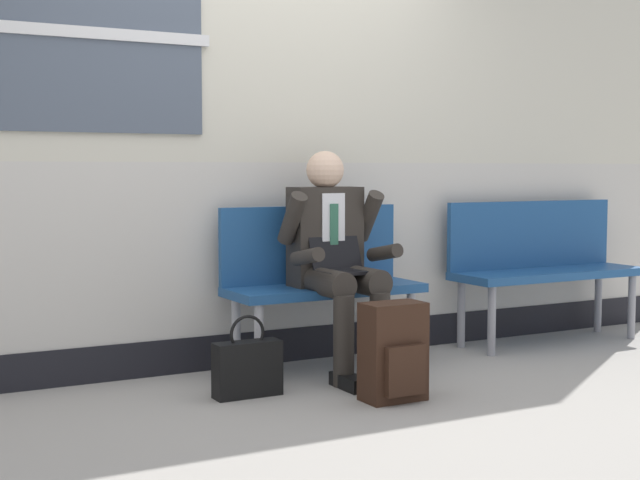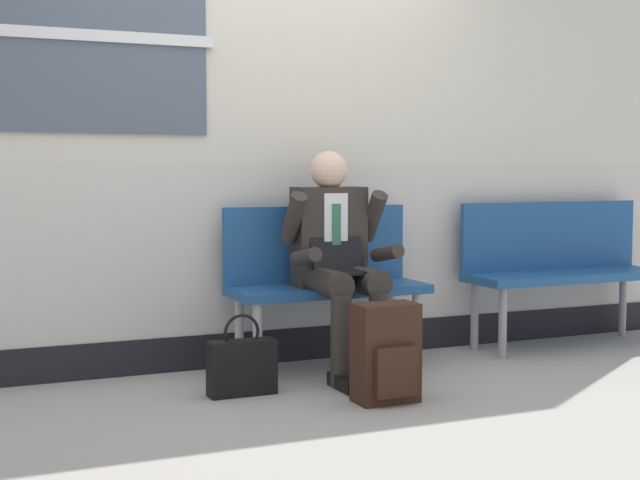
{
  "view_description": "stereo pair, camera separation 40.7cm",
  "coord_description": "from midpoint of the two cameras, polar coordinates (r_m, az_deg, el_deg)",
  "views": [
    {
      "loc": [
        -2.17,
        -4.09,
        1.13
      ],
      "look_at": [
        0.14,
        0.16,
        0.75
      ],
      "focal_mm": 51.31,
      "sensor_mm": 36.0,
      "label": 1
    },
    {
      "loc": [
        -1.8,
        -4.26,
        1.13
      ],
      "look_at": [
        0.14,
        0.16,
        0.75
      ],
      "focal_mm": 51.31,
      "sensor_mm": 36.0,
      "label": 2
    }
  ],
  "objects": [
    {
      "name": "bench_empty",
      "position": [
        6.08,
        11.8,
        -1.21
      ],
      "size": [
        1.34,
        0.42,
        0.91
      ],
      "color": "navy",
      "rests_on": "ground"
    },
    {
      "name": "station_wall",
      "position": [
        5.28,
        -6.6,
        9.33
      ],
      "size": [
        6.43,
        0.17,
        3.18
      ],
      "color": "beige",
      "rests_on": "ground"
    },
    {
      "name": "bench_with_person",
      "position": [
        5.17,
        -2.33,
        -2.16
      ],
      "size": [
        1.12,
        0.42,
        0.91
      ],
      "color": "navy",
      "rests_on": "ground"
    },
    {
      "name": "ground_plane",
      "position": [
        4.76,
        -3.08,
        -9.24
      ],
      "size": [
        18.0,
        18.0,
        0.0
      ],
      "primitive_type": "plane",
      "color": "#9E9991"
    },
    {
      "name": "backpack",
      "position": [
        4.46,
        2.02,
        -7.07
      ],
      "size": [
        0.3,
        0.22,
        0.48
      ],
      "color": "#331E14",
      "rests_on": "ground"
    },
    {
      "name": "person_seated",
      "position": [
        4.98,
        -1.32,
        -1.01
      ],
      "size": [
        0.57,
        0.7,
        1.23
      ],
      "color": "#2D2823",
      "rests_on": "ground"
    },
    {
      "name": "handbag",
      "position": [
        4.59,
        -7.1,
        -7.92
      ],
      "size": [
        0.34,
        0.11,
        0.41
      ],
      "color": "black",
      "rests_on": "ground"
    }
  ]
}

